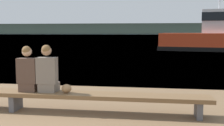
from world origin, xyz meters
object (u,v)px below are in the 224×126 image
bench_main (16,94)px  person_left (28,72)px  tugboat_red (218,38)px  shopping_bag (66,89)px  person_right (47,72)px

bench_main → person_left: (0.32, 0.01, 0.52)m
person_left → tugboat_red: size_ratio=0.10×
person_left → shopping_bag: 0.98m
tugboat_red → bench_main: bearing=169.4°
bench_main → person_left: size_ratio=8.42×
person_left → person_right: 0.47m
bench_main → tugboat_red: tugboat_red is taller
person_right → shopping_bag: person_right is taller
bench_main → person_right: person_right is taller
bench_main → tugboat_red: (9.11, 21.44, 0.83)m
bench_main → person_right: 0.96m
person_left → shopping_bag: person_left is taller
person_left → tugboat_red: tugboat_red is taller
tugboat_red → shopping_bag: bearing=172.2°
bench_main → shopping_bag: (1.24, -0.01, 0.17)m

